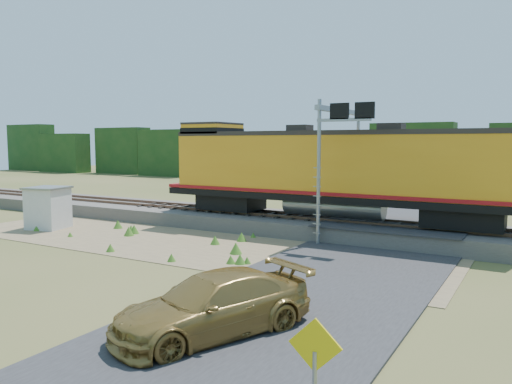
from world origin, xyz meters
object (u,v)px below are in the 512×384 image
Objects in this scene: road_sign at (315,376)px; locomotive at (329,169)px; car at (213,305)px; signal_gantry at (342,136)px; shed at (48,208)px.

locomotive is at bearing 111.33° from road_sign.
car is at bearing -79.37° from locomotive.
locomotive reaches higher than car.
car is at bearing -82.82° from signal_gantry.
signal_gantry reaches higher than locomotive.
signal_gantry reaches higher than shed.
signal_gantry is (15.35, 5.63, 3.97)m from shed.
locomotive is 8.04× the size of shed.
road_sign is (7.07, -18.11, -1.98)m from locomotive.
locomotive is 19.54m from road_sign.
shed is at bearing 151.15° from road_sign.
locomotive is at bearing 124.99° from car.
car is (17.09, -8.19, -0.43)m from shed.
signal_gantry is 1.29× the size of car.
shed is 0.46× the size of car.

